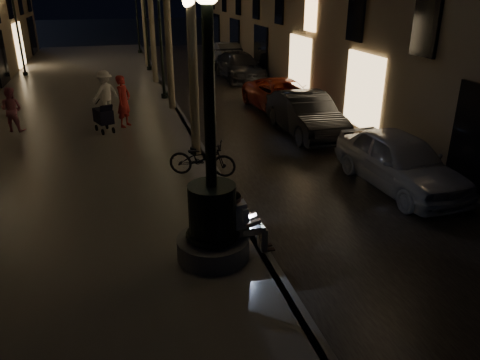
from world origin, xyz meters
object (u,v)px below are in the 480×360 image
object	(u,v)px
lamp_curb_c	(145,18)
stroller	(103,116)
car_second	(306,114)
lamp_curb_b	(160,30)
fountain_lamppost	(212,209)
lamp_left_c	(16,20)
car_front	(400,161)
seated_man_laptop	(244,220)
lamp_curb_d	(137,11)
lamp_curb_a	(191,54)
pedestrian_red	(124,101)
bicycle	(202,158)
car_rear	(239,66)
car_fifth	(228,54)
car_third	(283,96)
pedestrian_white	(105,93)
pedestrian_pink	(12,109)

from	to	relation	value
lamp_curb_c	stroller	xyz separation A→B (m)	(-2.69, -12.90, -2.45)
stroller	car_second	xyz separation A→B (m)	(7.07, -1.51, -0.04)
lamp_curb_b	fountain_lamppost	bearing A→B (deg)	-92.86
lamp_left_c	car_front	xyz separation A→B (m)	(12.02, -19.55, -2.49)
seated_man_laptop	lamp_curb_d	world-z (taller)	lamp_curb_d
seated_man_laptop	stroller	xyz separation A→B (m)	(-2.60, 9.10, -0.12)
lamp_curb_a	pedestrian_red	distance (m)	4.66
seated_man_laptop	lamp_curb_d	size ratio (longest dim) A/B	0.28
bicycle	lamp_curb_c	bearing A→B (deg)	24.80
pedestrian_red	car_rear	bearing A→B (deg)	-3.25
seated_man_laptop	bicycle	xyz separation A→B (m)	(-0.01, 4.17, -0.21)
seated_man_laptop	bicycle	bearing A→B (deg)	90.17
car_fifth	bicycle	world-z (taller)	car_fifth
car_second	lamp_curb_d	bearing A→B (deg)	101.06
lamp_curb_d	car_third	bearing A→B (deg)	-76.01
lamp_curb_c	lamp_curb_d	xyz separation A→B (m)	(0.00, 8.00, 0.00)
lamp_curb_c	lamp_left_c	world-z (taller)	same
car_second	car_rear	distance (m)	10.92
pedestrian_red	lamp_curb_d	bearing A→B (deg)	28.80
lamp_curb_a	stroller	size ratio (longest dim) A/B	4.11
car_second	pedestrian_white	bearing A→B (deg)	149.97
lamp_curb_a	lamp_left_c	bearing A→B (deg)	113.93
lamp_curb_c	car_third	size ratio (longest dim) A/B	1.00
seated_man_laptop	pedestrian_red	size ratio (longest dim) A/B	0.71
lamp_curb_d	lamp_left_c	distance (m)	10.70
car_second	car_rear	world-z (taller)	car_second
car_second	car_rear	bearing A→B (deg)	87.62
lamp_curb_d	lamp_left_c	size ratio (longest dim) A/B	1.00
stroller	pedestrian_pink	size ratio (longest dim) A/B	0.74
lamp_left_c	stroller	size ratio (longest dim) A/B	4.11
seated_man_laptop	pedestrian_white	xyz separation A→B (m)	(-2.49, 11.62, 0.18)
lamp_left_c	pedestrian_pink	world-z (taller)	lamp_left_c
stroller	pedestrian_red	distance (m)	1.02
lamp_curb_b	car_fifth	size ratio (longest dim) A/B	1.10
lamp_curb_a	pedestrian_pink	bearing A→B (deg)	144.84
car_third	stroller	bearing A→B (deg)	-170.42
seated_man_laptop	car_fifth	distance (m)	24.47
pedestrian_pink	car_fifth	bearing A→B (deg)	-109.32
lamp_curb_d	pedestrian_white	size ratio (longest dim) A/B	2.72
car_second	car_fifth	distance (m)	16.27
fountain_lamppost	car_fifth	size ratio (longest dim) A/B	1.19
stroller	bicycle	size ratio (longest dim) A/B	0.63
seated_man_laptop	lamp_curb_d	distance (m)	30.09
lamp_curb_b	car_second	xyz separation A→B (m)	(4.37, -6.40, -2.49)
car_rear	lamp_curb_b	bearing A→B (deg)	-138.18
car_fifth	lamp_curb_b	bearing A→B (deg)	-119.26
lamp_curb_d	pedestrian_red	world-z (taller)	lamp_curb_d
lamp_curb_c	pedestrian_pink	xyz separation A→B (m)	(-5.82, -11.90, -2.24)
pedestrian_white	car_fifth	bearing A→B (deg)	-155.58
lamp_curb_b	pedestrian_white	distance (m)	4.12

